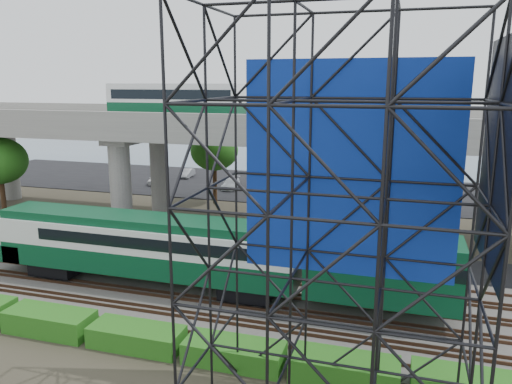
% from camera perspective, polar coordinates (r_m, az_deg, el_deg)
% --- Properties ---
extents(ground, '(140.00, 140.00, 0.00)m').
position_cam_1_polar(ground, '(29.80, -10.91, -12.71)').
color(ground, '#474233').
rests_on(ground, ground).
extents(ballast_bed, '(90.00, 12.00, 0.20)m').
position_cam_1_polar(ballast_bed, '(31.37, -9.20, -11.10)').
color(ballast_bed, slate).
rests_on(ballast_bed, ground).
extents(service_road, '(90.00, 5.00, 0.08)m').
position_cam_1_polar(service_road, '(38.67, -3.68, -6.42)').
color(service_road, black).
rests_on(service_road, ground).
extents(parking_lot, '(90.00, 18.00, 0.08)m').
position_cam_1_polar(parking_lot, '(60.46, 4.10, 0.56)').
color(parking_lot, black).
rests_on(parking_lot, ground).
extents(harbor_water, '(140.00, 40.00, 0.03)m').
position_cam_1_polar(harbor_water, '(81.72, 7.53, 3.62)').
color(harbor_water, '#3F5568').
rests_on(harbor_water, ground).
extents(rail_tracks, '(90.00, 9.52, 0.16)m').
position_cam_1_polar(rail_tracks, '(31.30, -9.21, -10.80)').
color(rail_tracks, '#472D1E').
rests_on(rail_tracks, ballast_bed).
extents(commuter_train, '(29.30, 3.06, 4.30)m').
position_cam_1_polar(commuter_train, '(30.27, -8.97, -6.33)').
color(commuter_train, black).
rests_on(commuter_train, rail_tracks).
extents(overpass, '(80.00, 12.00, 12.40)m').
position_cam_1_polar(overpass, '(42.13, -1.81, 6.59)').
color(overpass, '#9E9B93').
rests_on(overpass, ground).
extents(scaffold_tower, '(9.36, 6.36, 15.00)m').
position_cam_1_polar(scaffold_tower, '(16.67, 9.18, -5.56)').
color(scaffold_tower, black).
rests_on(scaffold_tower, ground).
extents(hedge_strip, '(34.60, 1.80, 1.20)m').
position_cam_1_polar(hedge_strip, '(25.76, -13.48, -15.69)').
color(hedge_strip, '#1D6016').
rests_on(hedge_strip, ground).
extents(trees, '(40.94, 16.94, 7.69)m').
position_cam_1_polar(trees, '(44.14, -6.90, 3.32)').
color(trees, '#382314').
rests_on(trees, ground).
extents(suv, '(4.65, 2.49, 1.24)m').
position_cam_1_polar(suv, '(44.98, -18.86, -3.46)').
color(suv, black).
rests_on(suv, service_road).
extents(parked_cars, '(36.35, 9.70, 1.30)m').
position_cam_1_polar(parked_cars, '(59.79, 4.67, 1.06)').
color(parked_cars, white).
rests_on(parked_cars, parking_lot).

